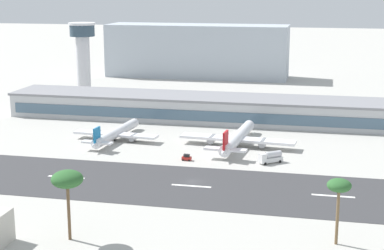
{
  "coord_description": "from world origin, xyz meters",
  "views": [
    {
      "loc": [
        37.21,
        -171.46,
        58.12
      ],
      "look_at": [
        -9.42,
        41.92,
        7.7
      ],
      "focal_mm": 56.88,
      "sensor_mm": 36.0,
      "label": 1
    }
  ],
  "objects_px": {
    "terminal_building": "(201,108)",
    "control_tower": "(83,50)",
    "airliner_red_tail_gate_1": "(237,139)",
    "palm_tree_2": "(339,187)",
    "distant_hotel_block": "(197,51)",
    "airliner_blue_tail_gate_0": "(115,134)",
    "service_fuel_truck_0": "(270,157)",
    "service_baggage_tug_1": "(187,157)",
    "palm_tree_1": "(67,180)"
  },
  "relations": [
    {
      "from": "terminal_building",
      "to": "service_fuel_truck_0",
      "type": "bearing_deg",
      "value": -59.5
    },
    {
      "from": "distant_hotel_block",
      "to": "service_baggage_tug_1",
      "type": "xyz_separation_m",
      "value": [
        36.28,
        -190.23,
        -15.68
      ]
    },
    {
      "from": "airliner_blue_tail_gate_0",
      "to": "palm_tree_2",
      "type": "relative_size",
      "value": 2.64
    },
    {
      "from": "terminal_building",
      "to": "control_tower",
      "type": "xyz_separation_m",
      "value": [
        -74.63,
        48.27,
        18.88
      ]
    },
    {
      "from": "palm_tree_1",
      "to": "control_tower",
      "type": "bearing_deg",
      "value": 111.12
    },
    {
      "from": "palm_tree_1",
      "to": "palm_tree_2",
      "type": "height_order",
      "value": "palm_tree_1"
    },
    {
      "from": "distant_hotel_block",
      "to": "service_fuel_truck_0",
      "type": "relative_size",
      "value": 14.15
    },
    {
      "from": "airliner_red_tail_gate_1",
      "to": "palm_tree_1",
      "type": "distance_m",
      "value": 95.27
    },
    {
      "from": "airliner_blue_tail_gate_0",
      "to": "palm_tree_1",
      "type": "height_order",
      "value": "palm_tree_1"
    },
    {
      "from": "distant_hotel_block",
      "to": "service_baggage_tug_1",
      "type": "height_order",
      "value": "distant_hotel_block"
    },
    {
      "from": "control_tower",
      "to": "service_baggage_tug_1",
      "type": "xyz_separation_m",
      "value": [
        82.5,
        -112.31,
        -23.2
      ]
    },
    {
      "from": "airliner_red_tail_gate_1",
      "to": "service_fuel_truck_0",
      "type": "bearing_deg",
      "value": -137.48
    },
    {
      "from": "airliner_blue_tail_gate_0",
      "to": "airliner_red_tail_gate_1",
      "type": "height_order",
      "value": "airliner_red_tail_gate_1"
    },
    {
      "from": "service_fuel_truck_0",
      "to": "palm_tree_2",
      "type": "distance_m",
      "value": 66.64
    },
    {
      "from": "terminal_building",
      "to": "airliner_red_tail_gate_1",
      "type": "relative_size",
      "value": 3.65
    },
    {
      "from": "service_fuel_truck_0",
      "to": "airliner_blue_tail_gate_0",
      "type": "bearing_deg",
      "value": -55.45
    },
    {
      "from": "distant_hotel_block",
      "to": "airliner_red_tail_gate_1",
      "type": "bearing_deg",
      "value": -73.43
    },
    {
      "from": "airliner_red_tail_gate_1",
      "to": "control_tower",
      "type": "bearing_deg",
      "value": 51.25
    },
    {
      "from": "airliner_red_tail_gate_1",
      "to": "palm_tree_2",
      "type": "xyz_separation_m",
      "value": [
        34.65,
        -80.25,
        10.53
      ]
    },
    {
      "from": "service_fuel_truck_0",
      "to": "palm_tree_1",
      "type": "xyz_separation_m",
      "value": [
        -40.18,
        -72.91,
        12.52
      ]
    },
    {
      "from": "airliner_blue_tail_gate_0",
      "to": "palm_tree_1",
      "type": "bearing_deg",
      "value": -162.34
    },
    {
      "from": "palm_tree_1",
      "to": "airliner_blue_tail_gate_0",
      "type": "bearing_deg",
      "value": 102.9
    },
    {
      "from": "control_tower",
      "to": "distant_hotel_block",
      "type": "distance_m",
      "value": 90.91
    },
    {
      "from": "control_tower",
      "to": "airliner_red_tail_gate_1",
      "type": "relative_size",
      "value": 0.82
    },
    {
      "from": "airliner_blue_tail_gate_0",
      "to": "palm_tree_2",
      "type": "distance_m",
      "value": 114.15
    },
    {
      "from": "airliner_red_tail_gate_1",
      "to": "palm_tree_1",
      "type": "height_order",
      "value": "palm_tree_1"
    },
    {
      "from": "service_fuel_truck_0",
      "to": "service_baggage_tug_1",
      "type": "xyz_separation_m",
      "value": [
        -28.05,
        -3.07,
        -0.98
      ]
    },
    {
      "from": "service_fuel_truck_0",
      "to": "airliner_red_tail_gate_1",
      "type": "bearing_deg",
      "value": -91.95
    },
    {
      "from": "distant_hotel_block",
      "to": "airliner_blue_tail_gate_0",
      "type": "bearing_deg",
      "value": -88.8
    },
    {
      "from": "distant_hotel_block",
      "to": "airliner_red_tail_gate_1",
      "type": "height_order",
      "value": "distant_hotel_block"
    },
    {
      "from": "terminal_building",
      "to": "palm_tree_2",
      "type": "distance_m",
      "value": 135.87
    },
    {
      "from": "airliner_blue_tail_gate_0",
      "to": "palm_tree_1",
      "type": "distance_m",
      "value": 92.97
    },
    {
      "from": "distant_hotel_block",
      "to": "service_baggage_tug_1",
      "type": "bearing_deg",
      "value": -79.2
    },
    {
      "from": "distant_hotel_block",
      "to": "palm_tree_1",
      "type": "bearing_deg",
      "value": -84.69
    },
    {
      "from": "terminal_building",
      "to": "control_tower",
      "type": "height_order",
      "value": "control_tower"
    },
    {
      "from": "service_baggage_tug_1",
      "to": "service_fuel_truck_0",
      "type": "bearing_deg",
      "value": -171.88
    },
    {
      "from": "airliner_blue_tail_gate_0",
      "to": "service_fuel_truck_0",
      "type": "relative_size",
      "value": 5.06
    },
    {
      "from": "airliner_blue_tail_gate_0",
      "to": "airliner_red_tail_gate_1",
      "type": "xyz_separation_m",
      "value": [
        46.77,
        0.99,
        0.38
      ]
    },
    {
      "from": "palm_tree_2",
      "to": "airliner_blue_tail_gate_0",
      "type": "bearing_deg",
      "value": 135.77
    },
    {
      "from": "airliner_red_tail_gate_1",
      "to": "palm_tree_2",
      "type": "distance_m",
      "value": 88.04
    },
    {
      "from": "airliner_red_tail_gate_1",
      "to": "service_fuel_truck_0",
      "type": "relative_size",
      "value": 5.77
    },
    {
      "from": "service_baggage_tug_1",
      "to": "palm_tree_2",
      "type": "distance_m",
      "value": 77.7
    },
    {
      "from": "distant_hotel_block",
      "to": "airliner_blue_tail_gate_0",
      "type": "distance_m",
      "value": 170.79
    },
    {
      "from": "airliner_red_tail_gate_1",
      "to": "palm_tree_2",
      "type": "bearing_deg",
      "value": -152.02
    },
    {
      "from": "palm_tree_2",
      "to": "distant_hotel_block",
      "type": "bearing_deg",
      "value": 108.81
    },
    {
      "from": "distant_hotel_block",
      "to": "palm_tree_2",
      "type": "relative_size",
      "value": 7.39
    },
    {
      "from": "palm_tree_1",
      "to": "airliner_red_tail_gate_1",
      "type": "bearing_deg",
      "value": 73.93
    },
    {
      "from": "control_tower",
      "to": "service_fuel_truck_0",
      "type": "height_order",
      "value": "control_tower"
    },
    {
      "from": "service_baggage_tug_1",
      "to": "palm_tree_1",
      "type": "bearing_deg",
      "value": 82.03
    },
    {
      "from": "terminal_building",
      "to": "airliner_blue_tail_gate_0",
      "type": "distance_m",
      "value": 50.59
    }
  ]
}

